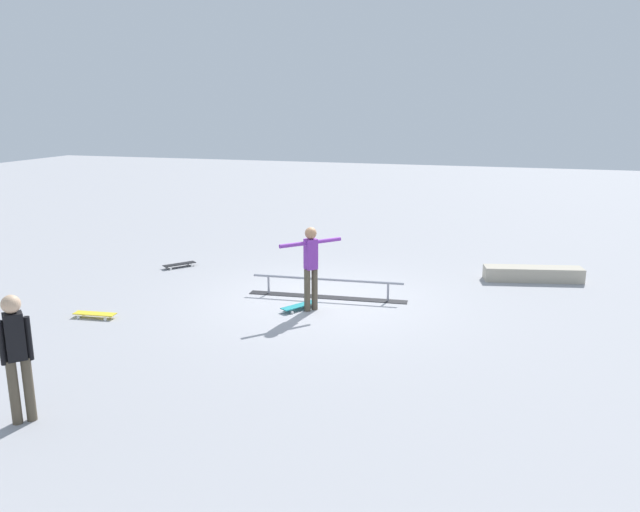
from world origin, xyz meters
TOP-DOWN VIEW (x-y plane):
  - ground_plane at (0.00, 0.00)m, footprint 60.00×60.00m
  - grind_rail at (-0.03, -0.25)m, footprint 3.31×0.50m
  - skate_ledge at (-4.13, -2.82)m, footprint 2.22×0.91m
  - skater_main at (0.04, 0.62)m, footprint 0.94×1.03m
  - skateboard_main at (0.27, 0.64)m, footprint 0.59×0.79m
  - bystander_black_shirt at (2.16, 5.81)m, footprint 0.31×0.33m
  - loose_skateboard_black at (4.13, -1.55)m, footprint 0.65×0.76m
  - loose_skateboard_yellow at (3.78, 2.22)m, footprint 0.82×0.32m

SIDE VIEW (x-z plane):
  - ground_plane at x=0.00m, z-range 0.00..0.00m
  - skateboard_main at x=0.27m, z-range 0.03..0.12m
  - loose_skateboard_black at x=4.13m, z-range 0.03..0.12m
  - loose_skateboard_yellow at x=3.78m, z-range 0.03..0.12m
  - skate_ledge at x=-4.13m, z-range 0.00..0.32m
  - grind_rail at x=-0.03m, z-range -0.03..0.39m
  - bystander_black_shirt at x=2.16m, z-range 0.11..1.77m
  - skater_main at x=0.04m, z-range 0.13..1.77m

